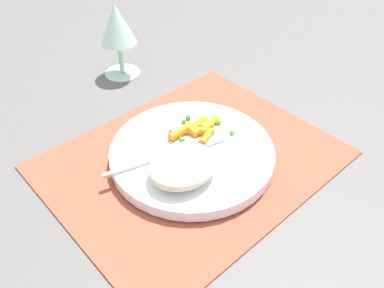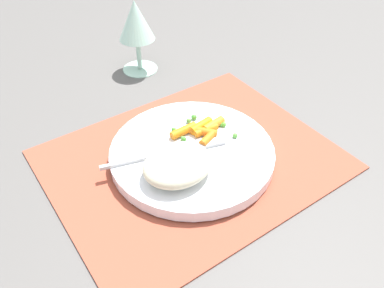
% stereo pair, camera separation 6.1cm
% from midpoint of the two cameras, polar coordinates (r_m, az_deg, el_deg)
% --- Properties ---
extents(ground_plane, '(2.40, 2.40, 0.00)m').
position_cam_midpoint_polar(ground_plane, '(0.65, 2.67, -2.45)').
color(ground_plane, '#565451').
extents(placemat, '(0.45, 0.36, 0.01)m').
position_cam_midpoint_polar(placemat, '(0.65, 2.67, -2.26)').
color(placemat, '#9E4733').
rests_on(placemat, ground_plane).
extents(plate, '(0.26, 0.26, 0.02)m').
position_cam_midpoint_polar(plate, '(0.64, 2.71, -1.44)').
color(plate, white).
rests_on(plate, placemat).
extents(rice_mound, '(0.11, 0.09, 0.04)m').
position_cam_midpoint_polar(rice_mound, '(0.58, 0.92, -3.10)').
color(rice_mound, beige).
rests_on(rice_mound, plate).
extents(carrot_portion, '(0.10, 0.06, 0.01)m').
position_cam_midpoint_polar(carrot_portion, '(0.67, 3.98, 1.96)').
color(carrot_portion, orange).
rests_on(carrot_portion, plate).
extents(pea_scatter, '(0.09, 0.09, 0.01)m').
position_cam_midpoint_polar(pea_scatter, '(0.67, 3.97, 2.31)').
color(pea_scatter, '#5AAD3F').
rests_on(pea_scatter, plate).
extents(fork, '(0.20, 0.07, 0.01)m').
position_cam_midpoint_polar(fork, '(0.63, 0.62, -1.08)').
color(fork, '#BEBEBE').
rests_on(fork, plate).
extents(wine_glass, '(0.08, 0.08, 0.15)m').
position_cam_midpoint_polar(wine_glass, '(0.85, -5.93, 16.78)').
color(wine_glass, '#B2E0CC').
rests_on(wine_glass, ground_plane).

